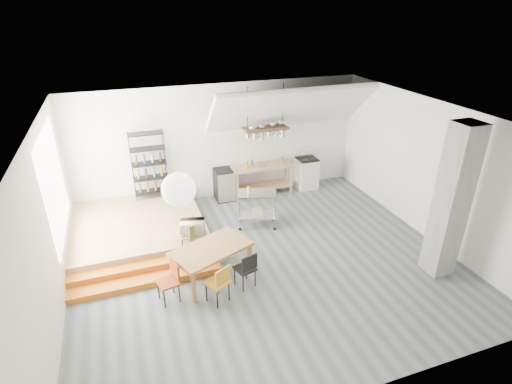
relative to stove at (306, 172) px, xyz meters
name	(u,v)px	position (x,y,z in m)	size (l,w,h in m)	color
floor	(265,261)	(-2.50, -3.16, -0.48)	(8.00, 8.00, 0.00)	#4F585C
wall_back	(221,142)	(-2.50, 0.34, 1.12)	(8.00, 0.04, 3.20)	silver
wall_left	(47,229)	(-6.50, -3.16, 1.12)	(0.04, 7.00, 3.20)	silver
wall_right	(427,170)	(1.50, -3.16, 1.12)	(0.04, 7.00, 3.20)	silver
ceiling	(266,117)	(-2.50, -3.16, 2.72)	(8.00, 7.00, 0.02)	white
slope_ceiling	(291,108)	(-0.70, -0.26, 2.07)	(4.40, 1.80, 0.15)	white
window_pane	(55,184)	(-6.48, -1.66, 1.32)	(0.02, 2.50, 2.20)	white
platform	(138,228)	(-5.00, -1.16, -0.28)	(3.00, 3.00, 0.40)	#A77A53
step_lower	(147,281)	(-5.00, -3.11, -0.41)	(3.00, 0.35, 0.13)	#C26416
step_upper	(145,268)	(-5.00, -2.76, -0.35)	(3.00, 0.35, 0.27)	#C26416
concrete_column	(451,202)	(0.80, -4.66, 1.12)	(0.50, 0.50, 3.20)	slate
kitchen_counter	(262,174)	(-1.40, -0.01, 0.15)	(1.80, 0.60, 0.91)	#A77A53
stove	(306,172)	(0.00, 0.00, 0.00)	(0.60, 0.60, 1.18)	white
pot_rack	(267,131)	(-1.37, -0.23, 1.50)	(1.20, 0.50, 1.43)	#422A1A
wire_shelving	(149,164)	(-4.50, 0.04, 0.85)	(0.88, 0.38, 1.80)	black
microwave_shelf	(193,233)	(-3.90, -2.41, 0.07)	(0.60, 0.40, 0.16)	#A77A53
paper_lantern	(179,189)	(-4.27, -3.59, 1.72)	(0.60, 0.60, 0.60)	white
dining_table	(211,251)	(-3.72, -3.36, 0.17)	(1.76, 1.40, 0.73)	olive
chair_mustard	(220,281)	(-3.75, -4.12, 0.01)	(0.51, 0.51, 0.82)	#BD8820
chair_black	(247,267)	(-3.14, -3.87, -0.01)	(0.45, 0.45, 0.79)	black
chair_olive	(199,240)	(-3.81, -2.64, 0.02)	(0.50, 0.50, 0.84)	brown
chair_red	(171,278)	(-4.58, -3.73, 0.00)	(0.45, 0.45, 0.80)	#9E3C16
rolling_cart	(257,205)	(-2.15, -1.68, 0.12)	(1.04, 0.78, 0.92)	silver
mini_fridge	(224,184)	(-2.52, 0.04, -0.03)	(0.53, 0.53, 0.90)	black
microwave	(192,227)	(-3.90, -2.41, 0.23)	(0.53, 0.36, 0.29)	beige
bowl	(262,165)	(-1.43, -0.06, 0.45)	(0.20, 0.20, 0.05)	silver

